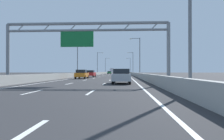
{
  "coord_description": "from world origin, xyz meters",
  "views": [
    {
      "loc": [
        3.83,
        -0.57,
        1.29
      ],
      "look_at": [
        -0.74,
        82.04,
        1.78
      ],
      "focal_mm": 34.78,
      "sensor_mm": 36.0,
      "label": 1
    }
  ],
  "objects_px": {
    "streetlamp_left_distant": "(106,65)",
    "silver_car": "(121,76)",
    "streetlamp_right_mid": "(139,55)",
    "streetlamp_left_far": "(98,62)",
    "yellow_car": "(115,72)",
    "orange_car": "(82,74)",
    "green_car": "(109,72)",
    "box_truck": "(112,71)",
    "sign_gantry": "(85,36)",
    "streetlamp_left_mid": "(78,55)",
    "black_car": "(124,72)",
    "streetlamp_right_distant": "(130,65)",
    "red_car": "(90,74)",
    "streetlamp_right_near": "(186,1)",
    "streetlamp_right_far": "(132,62)"
  },
  "relations": [
    {
      "from": "streetlamp_left_distant",
      "to": "silver_car",
      "type": "bearing_deg",
      "value": -84.33
    },
    {
      "from": "streetlamp_right_mid",
      "to": "silver_car",
      "type": "bearing_deg",
      "value": -97.3
    },
    {
      "from": "streetlamp_left_far",
      "to": "yellow_car",
      "type": "height_order",
      "value": "streetlamp_left_far"
    },
    {
      "from": "orange_car",
      "to": "streetlamp_left_far",
      "type": "bearing_deg",
      "value": 94.0
    },
    {
      "from": "green_car",
      "to": "box_truck",
      "type": "bearing_deg",
      "value": 90.07
    },
    {
      "from": "green_car",
      "to": "sign_gantry",
      "type": "bearing_deg",
      "value": -87.78
    },
    {
      "from": "streetlamp_right_mid",
      "to": "yellow_car",
      "type": "distance_m",
      "value": 50.68
    },
    {
      "from": "streetlamp_right_mid",
      "to": "streetlamp_left_far",
      "type": "bearing_deg",
      "value": 110.33
    },
    {
      "from": "streetlamp_left_mid",
      "to": "black_car",
      "type": "bearing_deg",
      "value": 77.82
    },
    {
      "from": "streetlamp_left_distant",
      "to": "streetlamp_right_distant",
      "type": "xyz_separation_m",
      "value": [
        14.93,
        0.0,
        0.0
      ]
    },
    {
      "from": "yellow_car",
      "to": "silver_car",
      "type": "bearing_deg",
      "value": -87.31
    },
    {
      "from": "red_car",
      "to": "green_car",
      "type": "distance_m",
      "value": 58.62
    },
    {
      "from": "black_car",
      "to": "red_car",
      "type": "relative_size",
      "value": 1.0
    },
    {
      "from": "streetlamp_left_far",
      "to": "orange_car",
      "type": "bearing_deg",
      "value": -86.0
    },
    {
      "from": "streetlamp_right_distant",
      "to": "box_truck",
      "type": "relative_size",
      "value": 1.15
    },
    {
      "from": "sign_gantry",
      "to": "black_car",
      "type": "bearing_deg",
      "value": 87.33
    },
    {
      "from": "streetlamp_left_far",
      "to": "streetlamp_left_distant",
      "type": "xyz_separation_m",
      "value": [
        0.0,
        40.31,
        0.0
      ]
    },
    {
      "from": "black_car",
      "to": "streetlamp_left_mid",
      "type": "bearing_deg",
      "value": -102.18
    },
    {
      "from": "streetlamp_left_far",
      "to": "red_car",
      "type": "bearing_deg",
      "value": -85.19
    },
    {
      "from": "streetlamp_right_distant",
      "to": "black_car",
      "type": "relative_size",
      "value": 2.23
    },
    {
      "from": "silver_car",
      "to": "green_car",
      "type": "height_order",
      "value": "silver_car"
    },
    {
      "from": "streetlamp_left_far",
      "to": "box_truck",
      "type": "relative_size",
      "value": 1.15
    },
    {
      "from": "streetlamp_right_near",
      "to": "orange_car",
      "type": "xyz_separation_m",
      "value": [
        -11.03,
        24.78,
        -4.61
      ]
    },
    {
      "from": "red_car",
      "to": "orange_car",
      "type": "xyz_separation_m",
      "value": [
        0.07,
        -10.33,
        -0.0
      ]
    },
    {
      "from": "streetlamp_left_mid",
      "to": "red_car",
      "type": "xyz_separation_m",
      "value": [
        3.83,
        -5.19,
        -4.61
      ]
    },
    {
      "from": "streetlamp_left_far",
      "to": "green_car",
      "type": "xyz_separation_m",
      "value": [
        4.05,
        13.12,
        -4.68
      ]
    },
    {
      "from": "streetlamp_right_near",
      "to": "streetlamp_right_far",
      "type": "xyz_separation_m",
      "value": [
        0.0,
        80.61,
        0.0
      ]
    },
    {
      "from": "streetlamp_right_far",
      "to": "box_truck",
      "type": "xyz_separation_m",
      "value": [
        -10.91,
        41.19,
        -3.69
      ]
    },
    {
      "from": "silver_car",
      "to": "orange_car",
      "type": "height_order",
      "value": "orange_car"
    },
    {
      "from": "streetlamp_right_far",
      "to": "silver_car",
      "type": "xyz_separation_m",
      "value": [
        -3.9,
        -70.73,
        -4.61
      ]
    },
    {
      "from": "streetlamp_left_mid",
      "to": "orange_car",
      "type": "bearing_deg",
      "value": -75.9
    },
    {
      "from": "silver_car",
      "to": "box_truck",
      "type": "xyz_separation_m",
      "value": [
        -7.01,
        111.93,
        0.91
      ]
    },
    {
      "from": "streetlamp_right_near",
      "to": "streetlamp_left_mid",
      "type": "bearing_deg",
      "value": 110.33
    },
    {
      "from": "silver_car",
      "to": "streetlamp_left_distant",
      "type": "bearing_deg",
      "value": 95.67
    },
    {
      "from": "streetlamp_right_far",
      "to": "silver_car",
      "type": "distance_m",
      "value": 70.99
    },
    {
      "from": "streetlamp_right_mid",
      "to": "yellow_car",
      "type": "xyz_separation_m",
      "value": [
        -7.67,
        49.88,
        -4.64
      ]
    },
    {
      "from": "streetlamp_right_mid",
      "to": "streetlamp_left_mid",
      "type": "bearing_deg",
      "value": 180.0
    },
    {
      "from": "streetlamp_right_mid",
      "to": "streetlamp_right_near",
      "type": "bearing_deg",
      "value": -90.0
    },
    {
      "from": "streetlamp_right_far",
      "to": "green_car",
      "type": "relative_size",
      "value": 2.1
    },
    {
      "from": "black_car",
      "to": "silver_car",
      "type": "xyz_separation_m",
      "value": [
        -0.18,
        -82.38,
        0.05
      ]
    },
    {
      "from": "yellow_car",
      "to": "streetlamp_left_mid",
      "type": "bearing_deg",
      "value": -98.28
    },
    {
      "from": "black_car",
      "to": "orange_car",
      "type": "distance_m",
      "value": 67.88
    },
    {
      "from": "streetlamp_right_far",
      "to": "orange_car",
      "type": "height_order",
      "value": "streetlamp_right_far"
    },
    {
      "from": "streetlamp_right_mid",
      "to": "box_truck",
      "type": "height_order",
      "value": "streetlamp_right_mid"
    },
    {
      "from": "streetlamp_left_distant",
      "to": "black_car",
      "type": "xyz_separation_m",
      "value": [
        11.22,
        -28.66,
        -4.66
      ]
    },
    {
      "from": "black_car",
      "to": "orange_car",
      "type": "xyz_separation_m",
      "value": [
        -7.32,
        -67.48,
        0.04
      ]
    },
    {
      "from": "streetlamp_left_far",
      "to": "streetlamp_right_distant",
      "type": "relative_size",
      "value": 1.0
    },
    {
      "from": "streetlamp_right_mid",
      "to": "streetlamp_left_far",
      "type": "height_order",
      "value": "same"
    },
    {
      "from": "box_truck",
      "to": "streetlamp_right_near",
      "type": "bearing_deg",
      "value": -84.88
    },
    {
      "from": "streetlamp_right_mid",
      "to": "black_car",
      "type": "xyz_separation_m",
      "value": [
        -3.71,
        51.96,
        -4.66
      ]
    }
  ]
}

